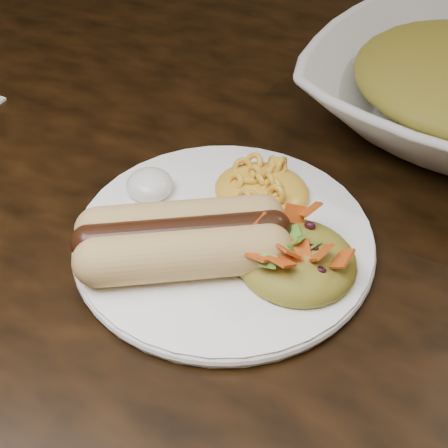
% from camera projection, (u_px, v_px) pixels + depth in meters
% --- Properties ---
extents(table, '(1.60, 0.90, 0.75)m').
position_uv_depth(table, '(153.00, 236.00, 0.64)').
color(table, black).
rests_on(table, floor).
extents(plate, '(0.28, 0.28, 0.01)m').
position_uv_depth(plate, '(224.00, 239.00, 0.49)').
color(plate, white).
rests_on(plate, table).
extents(hotdog, '(0.13, 0.13, 0.04)m').
position_uv_depth(hotdog, '(182.00, 238.00, 0.46)').
color(hotdog, tan).
rests_on(hotdog, plate).
extents(mac_and_cheese, '(0.10, 0.10, 0.03)m').
position_uv_depth(mac_and_cheese, '(262.00, 180.00, 0.51)').
color(mac_and_cheese, gold).
rests_on(mac_and_cheese, plate).
extents(sour_cream, '(0.04, 0.04, 0.02)m').
position_uv_depth(sour_cream, '(149.00, 181.00, 0.52)').
color(sour_cream, white).
rests_on(sour_cream, plate).
extents(taco_salad, '(0.09, 0.09, 0.04)m').
position_uv_depth(taco_salad, '(297.00, 252.00, 0.45)').
color(taco_salad, '#AE761E').
rests_on(taco_salad, plate).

